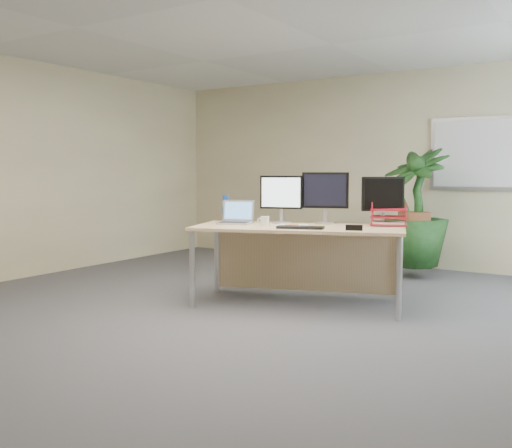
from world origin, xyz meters
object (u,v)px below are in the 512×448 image
Objects in this scene: monitor_left at (281,196)px; monitor_right at (325,194)px; floor_plant at (414,218)px; laptop at (236,218)px; desk at (300,242)px.

monitor_right reaches higher than monitor_left.
floor_plant is at bearing 66.45° from monitor_left.
floor_plant is 1.77m from monitor_right.
monitor_left is (-0.82, -1.88, 0.32)m from floor_plant.
monitor_left is at bearing -113.55° from floor_plant.
monitor_left is at bearing 37.34° from laptop.
monitor_left is at bearing 162.66° from desk.
monitor_right is at bearing -103.56° from floor_plant.
floor_plant reaches higher than desk.
floor_plant is 2.83× the size of monitor_right.
desk is 4.18× the size of monitor_right.
floor_plant is at bearing 61.13° from laptop.
monitor_right is at bearing 24.76° from monitor_left.
monitor_right is 0.95m from laptop.
monitor_left reaches higher than laptop.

